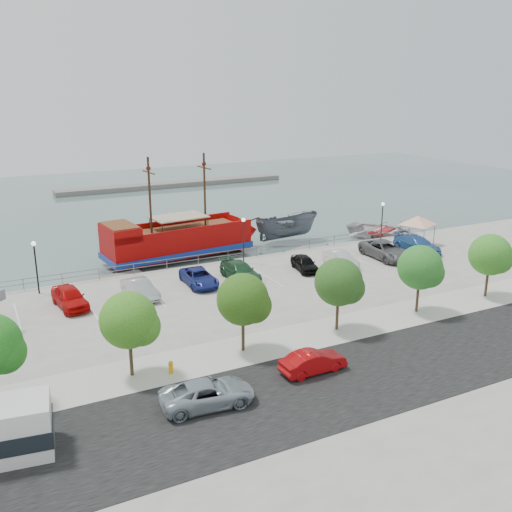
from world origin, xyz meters
name	(u,v)px	position (x,y,z in m)	size (l,w,h in m)	color
ground	(277,295)	(0.00, 0.00, -1.00)	(160.00, 160.00, 0.00)	#435955
land_slab	(473,414)	(0.00, -21.00, -0.60)	(100.00, 58.00, 1.20)	gray
street	(409,363)	(0.00, -16.00, 0.01)	(100.00, 8.00, 0.04)	black
sidewalk	(349,327)	(0.00, -10.00, 0.01)	(100.00, 4.00, 0.05)	beige
seawall_railing	(238,254)	(0.00, 7.80, 0.53)	(50.00, 0.06, 1.00)	slate
far_shore	(174,184)	(10.00, 55.00, -0.60)	(40.00, 3.00, 0.80)	slate
pirate_ship	(189,239)	(-2.59, 13.94, 0.82)	(17.43, 6.42, 10.87)	#9F0605
patrol_boat	(287,229)	(9.19, 14.49, 0.46)	(2.83, 7.54, 2.92)	#525862
speedboat	(382,233)	(19.16, 10.10, -0.16)	(5.77, 8.07, 1.67)	beige
dock_west	(102,282)	(-12.57, 9.20, -0.78)	(7.80, 2.23, 0.45)	slate
dock_mid	(291,255)	(6.73, 9.20, -0.82)	(6.28, 1.79, 0.36)	slate
dock_east	(357,245)	(15.04, 9.20, -0.82)	(6.40, 1.83, 0.37)	gray
canopy_tent	(418,216)	(18.66, 4.10, 3.08)	(5.53, 5.53, 3.54)	slate
street_van	(208,393)	(-12.36, -14.89, 0.68)	(2.27, 4.91, 1.36)	#8F9BA5
street_sedan	(313,362)	(-5.63, -14.31, 0.65)	(1.38, 3.95, 1.30)	#AC0A0D
fire_hydrant	(171,367)	(-12.95, -10.80, 0.43)	(0.28, 0.28, 0.80)	#EDA609
lamp_post_left	(35,258)	(-18.00, 6.50, 2.94)	(0.36, 0.36, 4.28)	black
lamp_post_mid	(243,232)	(0.00, 6.50, 2.94)	(0.36, 0.36, 4.28)	black
lamp_post_right	(382,215)	(16.00, 6.50, 2.94)	(0.36, 0.36, 4.28)	black
tree_b	(132,322)	(-14.85, -10.07, 3.30)	(3.30, 3.20, 5.00)	#473321
tree_c	(246,301)	(-7.85, -10.07, 3.30)	(3.30, 3.20, 5.00)	#473321
tree_d	(341,284)	(-0.85, -10.07, 3.30)	(3.30, 3.20, 5.00)	#473321
tree_e	(422,269)	(6.15, -10.07, 3.30)	(3.30, 3.20, 5.00)	#473321
tree_f	(492,256)	(13.15, -10.07, 3.30)	(3.30, 3.20, 5.00)	#473321
parked_car_a	(70,297)	(-16.29, 2.35, 0.79)	(1.86, 4.62, 1.57)	#BE0807
parked_car_b	(140,289)	(-11.08, 1.98, 0.72)	(1.51, 4.34, 1.43)	#A9ABAE
parked_car_c	(199,277)	(-5.95, 2.63, 0.66)	(2.20, 4.76, 1.32)	navy
parked_car_d	(240,271)	(-2.32, 2.36, 0.73)	(2.05, 5.03, 1.46)	#204C2C
parked_car_e	(305,263)	(3.85, 1.99, 0.67)	(1.59, 3.96, 1.35)	black
parked_car_f	(340,259)	(7.54, 1.77, 0.66)	(1.41, 4.04, 1.33)	silver
parked_car_g	(386,250)	(12.70, 1.73, 0.81)	(2.70, 5.86, 1.63)	#5B5C5E
parked_car_h	(417,244)	(16.90, 2.03, 0.78)	(2.18, 5.36, 1.56)	#2A5DA1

